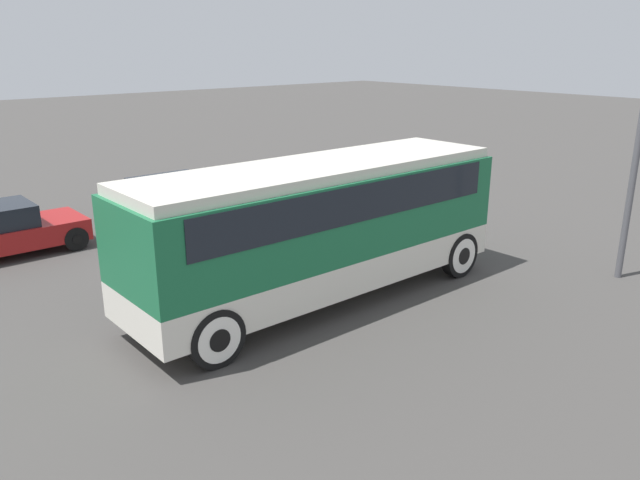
{
  "coord_description": "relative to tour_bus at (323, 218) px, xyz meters",
  "views": [
    {
      "loc": [
        -8.62,
        -10.1,
        5.66
      ],
      "look_at": [
        0.0,
        0.0,
        1.43
      ],
      "focal_mm": 35.0,
      "sensor_mm": 36.0,
      "label": 1
    }
  ],
  "objects": [
    {
      "name": "tour_bus",
      "position": [
        0.0,
        0.0,
        0.0
      ],
      "size": [
        9.09,
        2.6,
        3.17
      ],
      "color": "silver",
      "rests_on": "ground_plane"
    },
    {
      "name": "ground_plane",
      "position": [
        -0.1,
        0.0,
        -1.91
      ],
      "size": [
        120.0,
        120.0,
        0.0
      ],
      "primitive_type": "plane",
      "color": "#423F3D"
    },
    {
      "name": "parked_car_mid",
      "position": [
        0.8,
        8.76,
        -1.23
      ],
      "size": [
        4.47,
        1.8,
        1.36
      ],
      "color": "#BCBCC1",
      "rests_on": "ground_plane"
    }
  ]
}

